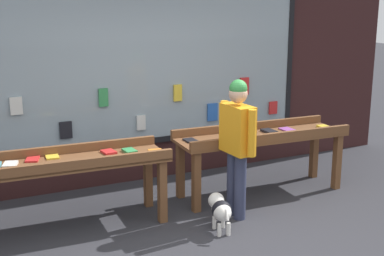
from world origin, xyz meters
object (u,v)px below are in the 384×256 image
Objects in this scene: display_table_right at (261,141)px; person_browsing at (237,139)px; display_table_left at (66,168)px; small_dog at (220,209)px.

display_table_right is 1.40× the size of person_browsing.
display_table_left is 1.40× the size of person_browsing.
display_table_left is 1.76m from small_dog.
display_table_left is 1.00× the size of display_table_right.
display_table_right is at bearing -39.90° from small_dog.
display_table_right reaches higher than small_dog.
display_table_right is at bearing -55.17° from person_browsing.
small_dog is at bearing -28.48° from display_table_left.
display_table_left is at bearing 73.69° from small_dog.
small_dog is at bearing -142.07° from display_table_right.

